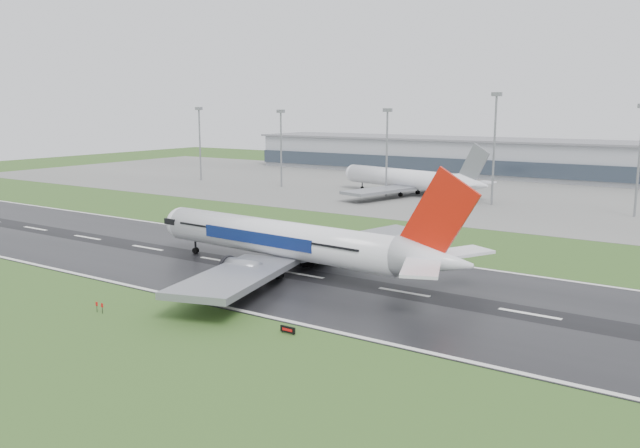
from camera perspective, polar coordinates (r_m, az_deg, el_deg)
The scene contains 12 objects.
ground at distance 127.48m, azimuth -8.94°, elevation -3.20°, with size 520.00×520.00×0.00m, color #2C4F1D.
runway at distance 127.47m, azimuth -8.94°, elevation -3.18°, with size 400.00×45.00×0.10m, color black.
apron at distance 233.79m, azimuth 12.18°, elevation 2.83°, with size 400.00×130.00×0.08m, color slate.
terminal at distance 289.50m, azimuth 16.62°, elevation 5.52°, with size 240.00×36.00×15.00m, color gray.
main_airliner at distance 114.26m, azimuth -2.07°, elevation 0.45°, with size 66.72×63.54×19.70m, color white, non-canonical shape.
parked_airliner at distance 219.27m, azimuth 7.82°, elevation 4.84°, with size 60.69×56.51×17.79m, color white, non-canonical shape.
runway_sign at distance 86.33m, azimuth -2.85°, elevation -9.32°, with size 2.30×0.26×1.04m, color black, non-canonical shape.
floodmast_0 at distance 266.18m, azimuth -10.53°, elevation 6.81°, with size 0.64×0.64×28.16m, color gray.
floodmast_1 at distance 239.74m, azimuth -3.45°, elevation 6.49°, with size 0.64×0.64×27.25m, color gray.
floodmast_2 at distance 216.34m, azimuth 5.90°, elevation 6.11°, with size 0.64×0.64×27.79m, color gray.
floodmast_3 at distance 201.99m, azimuth 15.08°, elevation 6.19°, with size 0.64×0.64×32.52m, color gray.
floodmast_4 at distance 193.25m, azimuth 26.29°, elevation 4.81°, with size 0.64×0.64×29.09m, color gray.
Camera 1 is at (84.13, -91.13, 29.49)m, focal length 36.32 mm.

